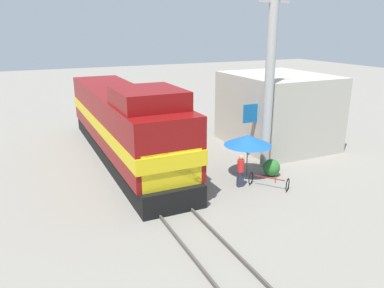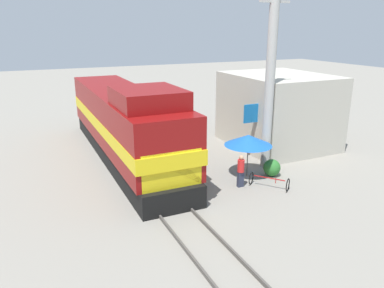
% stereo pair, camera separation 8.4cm
% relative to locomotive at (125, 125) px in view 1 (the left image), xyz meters
% --- Properties ---
extents(ground_plane, '(120.00, 120.00, 0.00)m').
position_rel_locomotive_xyz_m(ground_plane, '(0.00, -4.88, -2.14)').
color(ground_plane, gray).
extents(rail_near, '(0.08, 32.09, 0.15)m').
position_rel_locomotive_xyz_m(rail_near, '(-0.72, -4.88, -2.06)').
color(rail_near, '#4C4742').
rests_on(rail_near, ground_plane).
extents(rail_far, '(0.08, 32.09, 0.15)m').
position_rel_locomotive_xyz_m(rail_far, '(0.72, -4.88, -2.06)').
color(rail_far, '#4C4742').
rests_on(rail_far, ground_plane).
extents(locomotive, '(3.19, 16.19, 4.87)m').
position_rel_locomotive_xyz_m(locomotive, '(0.00, 0.00, 0.00)').
color(locomotive, black).
rests_on(locomotive, ground_plane).
extents(utility_pole, '(1.80, 0.51, 9.98)m').
position_rel_locomotive_xyz_m(utility_pole, '(6.80, -4.39, 2.89)').
color(utility_pole, '#B2B2AD').
rests_on(utility_pole, ground_plane).
extents(vendor_umbrella, '(2.49, 2.49, 2.26)m').
position_rel_locomotive_xyz_m(vendor_umbrella, '(5.08, -5.19, -0.16)').
color(vendor_umbrella, '#4C4C4C').
rests_on(vendor_umbrella, ground_plane).
extents(billboard_sign, '(2.42, 0.12, 3.33)m').
position_rel_locomotive_xyz_m(billboard_sign, '(7.39, -2.98, 0.43)').
color(billboard_sign, '#595959').
rests_on(billboard_sign, ground_plane).
extents(shrub_cluster, '(0.90, 0.90, 0.90)m').
position_rel_locomotive_xyz_m(shrub_cluster, '(6.27, -5.74, -1.68)').
color(shrub_cluster, '#2D722D').
rests_on(shrub_cluster, ground_plane).
extents(person_bystander, '(0.34, 0.34, 1.64)m').
position_rel_locomotive_xyz_m(person_bystander, '(4.00, -6.27, -1.25)').
color(person_bystander, '#2D3347').
rests_on(person_bystander, ground_plane).
extents(bicycle, '(1.68, 1.88, 0.65)m').
position_rel_locomotive_xyz_m(bicycle, '(5.21, -6.98, -1.80)').
color(bicycle, black).
rests_on(bicycle, ground_plane).
extents(building_block_distant, '(5.64, 6.73, 4.67)m').
position_rel_locomotive_xyz_m(building_block_distant, '(9.93, -1.19, 0.20)').
color(building_block_distant, '#B7B2A3').
rests_on(building_block_distant, ground_plane).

